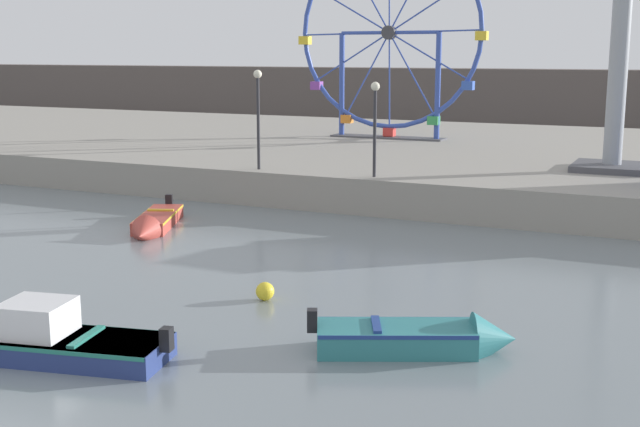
# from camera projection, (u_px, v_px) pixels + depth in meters

# --- Properties ---
(quay_promenade) EXTENTS (110.00, 25.22, 1.32)m
(quay_promenade) POSITION_uv_depth(u_px,v_px,m) (473.00, 158.00, 40.33)
(quay_promenade) COLOR gray
(quay_promenade) RESTS_ON ground_plane
(distant_town_skyline) EXTENTS (140.00, 3.00, 4.40)m
(distant_town_skyline) POSITION_uv_depth(u_px,v_px,m) (565.00, 98.00, 64.53)
(distant_town_skyline) COLOR #564C47
(distant_town_skyline) RESTS_ON ground_plane
(motorboat_faded_red) EXTENTS (2.69, 4.45, 1.04)m
(motorboat_faded_red) POSITION_uv_depth(u_px,v_px,m) (154.00, 223.00, 27.15)
(motorboat_faded_red) COLOR #B24238
(motorboat_faded_red) RESTS_ON ground_plane
(motorboat_navy_blue) EXTENTS (5.41, 2.45, 1.55)m
(motorboat_navy_blue) POSITION_uv_depth(u_px,v_px,m) (18.00, 339.00, 15.99)
(motorboat_navy_blue) COLOR navy
(motorboat_navy_blue) RESTS_ON ground_plane
(motorboat_teal_painted) EXTENTS (3.97, 2.61, 1.12)m
(motorboat_teal_painted) POSITION_uv_depth(u_px,v_px,m) (426.00, 338.00, 16.15)
(motorboat_teal_painted) COLOR teal
(motorboat_teal_painted) RESTS_ON ground_plane
(ferris_wheel_blue_frame) EXTENTS (10.15, 1.20, 10.31)m
(ferris_wheel_blue_frame) POSITION_uv_depth(u_px,v_px,m) (389.00, 37.00, 42.37)
(ferris_wheel_blue_frame) COLOR #334CA8
(ferris_wheel_blue_frame) RESTS_ON quay_promenade
(promenade_lamp_near) EXTENTS (0.32, 0.32, 3.39)m
(promenade_lamp_near) POSITION_uv_depth(u_px,v_px,m) (375.00, 114.00, 29.50)
(promenade_lamp_near) COLOR #2D2D33
(promenade_lamp_near) RESTS_ON quay_promenade
(promenade_lamp_far) EXTENTS (0.32, 0.32, 3.77)m
(promenade_lamp_far) POSITION_uv_depth(u_px,v_px,m) (258.00, 104.00, 31.40)
(promenade_lamp_far) COLOR #2D2D33
(promenade_lamp_far) RESTS_ON quay_promenade
(mooring_buoy_orange) EXTENTS (0.44, 0.44, 0.44)m
(mooring_buoy_orange) POSITION_uv_depth(u_px,v_px,m) (265.00, 291.00, 19.50)
(mooring_buoy_orange) COLOR yellow
(mooring_buoy_orange) RESTS_ON ground_plane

